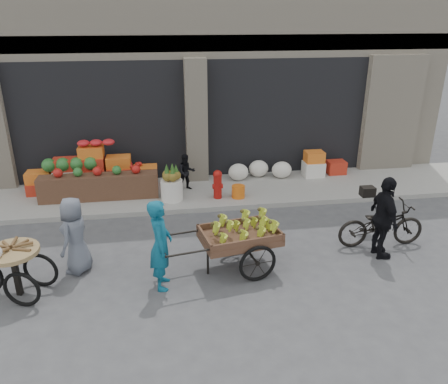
{
  "coord_description": "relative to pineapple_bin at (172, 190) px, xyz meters",
  "views": [
    {
      "loc": [
        -0.99,
        -6.16,
        4.26
      ],
      "look_at": [
        0.19,
        1.51,
        1.1
      ],
      "focal_mm": 35.0,
      "sensor_mm": 36.0,
      "label": 1
    }
  ],
  "objects": [
    {
      "name": "ground",
      "position": [
        0.75,
        -3.6,
        -0.37
      ],
      "size": [
        80.0,
        80.0,
        0.0
      ],
      "primitive_type": "plane",
      "color": "#424244",
      "rests_on": "ground"
    },
    {
      "name": "sidewalk",
      "position": [
        0.75,
        0.5,
        -0.31
      ],
      "size": [
        18.0,
        2.2,
        0.12
      ],
      "primitive_type": "cube",
      "color": "gray",
      "rests_on": "ground"
    },
    {
      "name": "building",
      "position": [
        0.75,
        4.43,
        3.0
      ],
      "size": [
        14.0,
        6.45,
        7.0
      ],
      "color": "beige",
      "rests_on": "ground"
    },
    {
      "name": "fruit_display",
      "position": [
        -1.73,
        0.78,
        0.3
      ],
      "size": [
        3.1,
        1.12,
        1.24
      ],
      "color": "#B62B19",
      "rests_on": "sidewalk"
    },
    {
      "name": "pineapple_bin",
      "position": [
        0.0,
        0.0,
        0.0
      ],
      "size": [
        0.52,
        0.52,
        0.5
      ],
      "primitive_type": "cylinder",
      "color": "silver",
      "rests_on": "sidewalk"
    },
    {
      "name": "fire_hydrant",
      "position": [
        1.1,
        -0.05,
        0.13
      ],
      "size": [
        0.22,
        0.22,
        0.71
      ],
      "color": "#A5140F",
      "rests_on": "sidewalk"
    },
    {
      "name": "orange_bucket",
      "position": [
        1.6,
        -0.1,
        -0.1
      ],
      "size": [
        0.32,
        0.32,
        0.3
      ],
      "primitive_type": "cylinder",
      "color": "orange",
      "rests_on": "sidewalk"
    },
    {
      "name": "right_bay_goods",
      "position": [
        3.36,
        1.1,
        0.04
      ],
      "size": [
        3.35,
        0.6,
        0.7
      ],
      "color": "silver",
      "rests_on": "sidewalk"
    },
    {
      "name": "seated_person",
      "position": [
        0.4,
        0.6,
        0.21
      ],
      "size": [
        0.51,
        0.43,
        0.93
      ],
      "primitive_type": "imported",
      "rotation": [
        0.0,
        0.0,
        0.17
      ],
      "color": "black",
      "rests_on": "sidewalk"
    },
    {
      "name": "banana_cart",
      "position": [
        1.02,
        -3.08,
        0.32
      ],
      "size": [
        2.41,
        1.3,
        0.96
      ],
      "rotation": [
        0.0,
        0.0,
        0.18
      ],
      "color": "brown",
      "rests_on": "ground"
    },
    {
      "name": "vendor_woman",
      "position": [
        -0.31,
        -3.42,
        0.41
      ],
      "size": [
        0.4,
        0.59,
        1.57
      ],
      "primitive_type": "imported",
      "rotation": [
        0.0,
        0.0,
        1.52
      ],
      "color": "#0F5773",
      "rests_on": "ground"
    },
    {
      "name": "tricycle_cart",
      "position": [
        -2.64,
        -3.32,
        0.2
      ],
      "size": [
        1.46,
        1.04,
        0.95
      ],
      "rotation": [
        0.0,
        0.0,
        -0.29
      ],
      "color": "#9E7F51",
      "rests_on": "ground"
    },
    {
      "name": "vendor_grey",
      "position": [
        -1.78,
        -2.71,
        0.33
      ],
      "size": [
        0.66,
        0.8,
        1.4
      ],
      "primitive_type": "imported",
      "rotation": [
        0.0,
        0.0,
        -1.94
      ],
      "color": "slate",
      "rests_on": "ground"
    },
    {
      "name": "bicycle",
      "position": [
        3.97,
        -2.66,
        0.08
      ],
      "size": [
        1.73,
        0.66,
        0.9
      ],
      "primitive_type": "imported",
      "rotation": [
        0.0,
        0.0,
        1.54
      ],
      "color": "black",
      "rests_on": "ground"
    },
    {
      "name": "cyclist",
      "position": [
        3.77,
        -3.06,
        0.42
      ],
      "size": [
        0.42,
        0.94,
        1.59
      ],
      "primitive_type": "imported",
      "rotation": [
        0.0,
        0.0,
        1.54
      ],
      "color": "black",
      "rests_on": "ground"
    }
  ]
}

